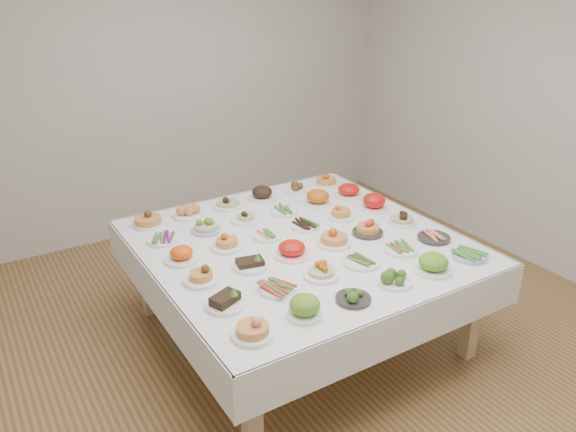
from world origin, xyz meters
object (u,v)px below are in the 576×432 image
display_table (299,250)px  dish_18 (181,253)px  dish_0 (252,326)px  dish_35 (326,179)px

display_table → dish_18: bearing=169.2°
dish_0 → dish_35: bearing=45.0°
dish_18 → dish_35: bearing=22.0°
dish_35 → dish_0: bearing=-135.0°
display_table → dish_35: 1.11m
dish_18 → dish_35: 1.69m
display_table → dish_0: (-0.79, -0.79, 0.13)m
dish_0 → dish_35: 2.22m
display_table → dish_35: bearing=45.2°
display_table → dish_35: dish_35 is taller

